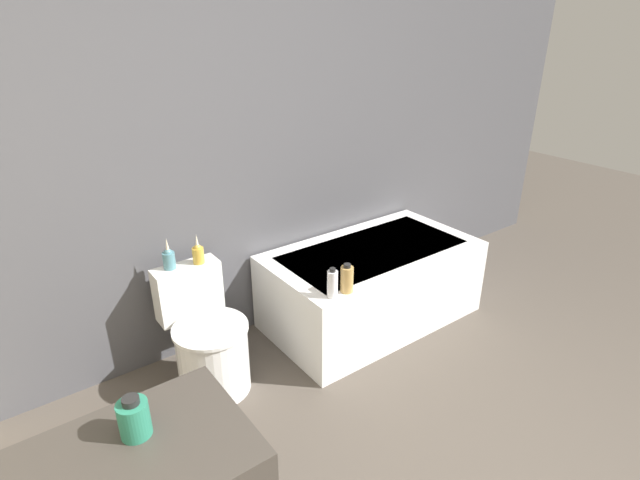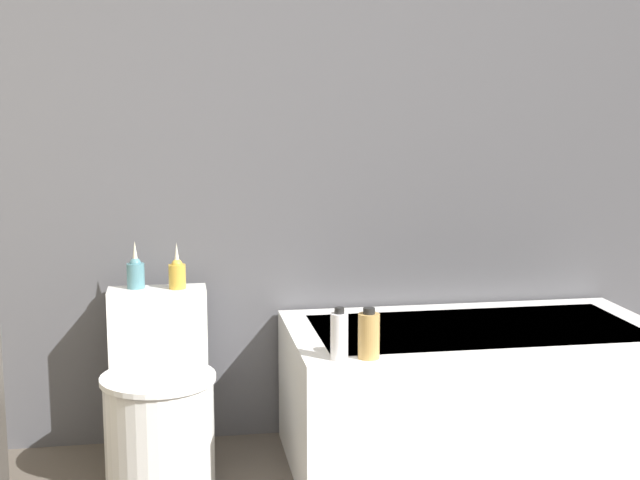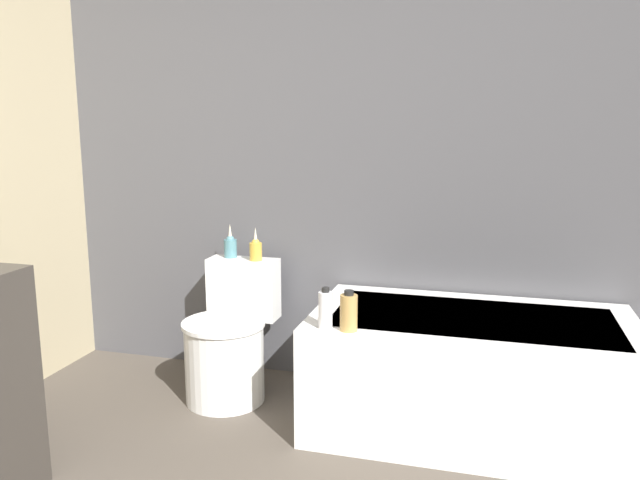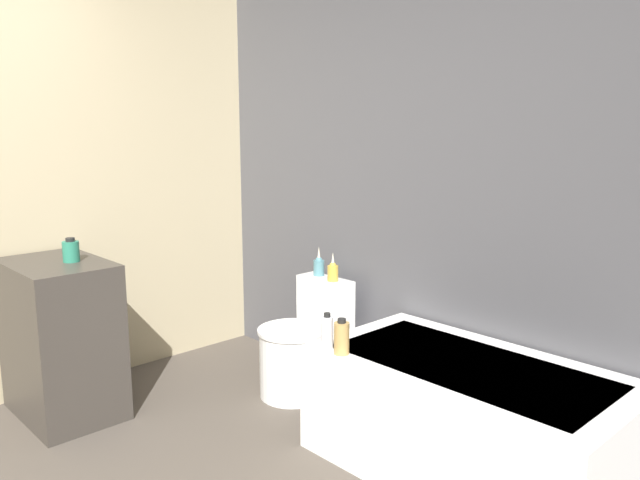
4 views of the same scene
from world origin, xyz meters
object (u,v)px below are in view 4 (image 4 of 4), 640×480
at_px(soap_bottle_glass, 71,251).
at_px(vase_gold, 319,266).
at_px(toilet, 300,349).
at_px(shampoo_bottle_short, 342,338).
at_px(vase_silver, 333,271).
at_px(bathtub, 467,419).
at_px(shampoo_bottle_tall, 327,332).

bearing_deg(soap_bottle_glass, vase_gold, 66.17).
distance_m(toilet, shampoo_bottle_short, 0.86).
bearing_deg(vase_gold, vase_silver, -11.86).
bearing_deg(shampoo_bottle_short, bathtub, 33.40).
relative_size(toilet, shampoo_bottle_short, 3.91).
xyz_separation_m(toilet, shampoo_bottle_short, (0.70, -0.36, 0.34)).
height_order(bathtub, soap_bottle_glass, soap_bottle_glass).
bearing_deg(vase_silver, vase_gold, 168.14).
bearing_deg(vase_gold, shampoo_bottle_tall, -40.86).
distance_m(soap_bottle_glass, shampoo_bottle_tall, 1.48).
bearing_deg(soap_bottle_glass, bathtub, 29.18).
xyz_separation_m(shampoo_bottle_tall, shampoo_bottle_short, (0.10, -0.00, -0.00)).
height_order(toilet, soap_bottle_glass, soap_bottle_glass).
relative_size(bathtub, toilet, 2.11).
bearing_deg(toilet, vase_silver, 68.56).
xyz_separation_m(bathtub, toilet, (-1.20, 0.04, 0.00)).
relative_size(soap_bottle_glass, vase_gold, 0.72).
bearing_deg(shampoo_bottle_tall, vase_gold, 139.14).
relative_size(vase_gold, shampoo_bottle_tall, 1.03).
bearing_deg(shampoo_bottle_short, vase_gold, 142.89).
bearing_deg(soap_bottle_glass, toilet, 58.56).
relative_size(vase_silver, shampoo_bottle_tall, 1.00).
xyz_separation_m(bathtub, shampoo_bottle_tall, (-0.59, -0.32, 0.35)).
relative_size(toilet, shampoo_bottle_tall, 3.80).
bearing_deg(shampoo_bottle_short, toilet, 152.96).
height_order(bathtub, toilet, toilet).
xyz_separation_m(bathtub, vase_silver, (-1.12, 0.23, 0.47)).
distance_m(vase_gold, shampoo_bottle_short, 0.99).
distance_m(toilet, vase_gold, 0.53).
distance_m(bathtub, soap_bottle_glass, 2.22).
distance_m(toilet, vase_silver, 0.51).
xyz_separation_m(toilet, soap_bottle_glass, (-0.65, -1.07, 0.66)).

